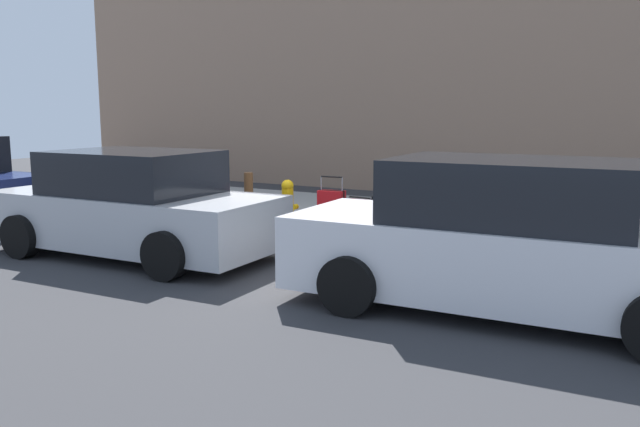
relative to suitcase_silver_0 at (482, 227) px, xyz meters
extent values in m
plane|color=#333335|center=(3.03, 0.77, -0.45)|extent=(40.00, 40.00, 0.00)
cube|color=#9E9B93|center=(3.03, -1.73, -0.38)|extent=(18.00, 5.00, 0.14)
cube|color=#9EA0A8|center=(0.00, 0.00, 0.00)|extent=(0.50, 0.26, 0.62)
cube|color=black|center=(0.00, 0.00, 0.00)|extent=(0.50, 0.06, 0.63)
cylinder|color=gray|center=(-0.22, -0.01, 0.33)|extent=(0.02, 0.02, 0.04)
cylinder|color=gray|center=(0.22, 0.01, 0.33)|extent=(0.02, 0.02, 0.04)
cylinder|color=black|center=(0.00, 0.00, 0.35)|extent=(0.43, 0.04, 0.02)
cylinder|color=black|center=(-0.22, -0.01, -0.29)|extent=(0.04, 0.02, 0.04)
cylinder|color=black|center=(0.22, 0.01, -0.29)|extent=(0.04, 0.02, 0.04)
cube|color=#59601E|center=(0.55, 0.03, -0.05)|extent=(0.47, 0.25, 0.53)
cube|color=black|center=(0.55, 0.03, -0.05)|extent=(0.47, 0.06, 0.54)
cylinder|color=gray|center=(0.35, 0.04, 0.31)|extent=(0.02, 0.02, 0.19)
cylinder|color=gray|center=(0.75, 0.02, 0.31)|extent=(0.02, 0.02, 0.19)
cylinder|color=black|center=(0.55, 0.03, 0.40)|extent=(0.40, 0.04, 0.02)
cylinder|color=black|center=(0.35, 0.04, -0.29)|extent=(0.04, 0.02, 0.04)
cylinder|color=black|center=(0.75, 0.02, -0.29)|extent=(0.04, 0.02, 0.04)
cube|color=#0F606B|center=(1.05, 0.04, -0.05)|extent=(0.39, 0.23, 0.52)
cube|color=black|center=(1.05, 0.04, -0.05)|extent=(0.40, 0.04, 0.53)
cylinder|color=gray|center=(0.89, 0.04, 0.37)|extent=(0.02, 0.02, 0.30)
cylinder|color=gray|center=(1.22, 0.04, 0.37)|extent=(0.02, 0.02, 0.30)
cylinder|color=black|center=(1.05, 0.04, 0.52)|extent=(0.33, 0.03, 0.02)
cylinder|color=black|center=(0.88, 0.04, -0.29)|extent=(0.04, 0.02, 0.04)
cylinder|color=black|center=(1.22, 0.04, -0.29)|extent=(0.04, 0.02, 0.04)
cube|color=black|center=(1.52, 0.04, 0.02)|extent=(0.41, 0.25, 0.66)
cube|color=black|center=(1.52, 0.04, 0.02)|extent=(0.40, 0.07, 0.68)
cylinder|color=gray|center=(1.36, 0.06, 0.45)|extent=(0.02, 0.02, 0.19)
cylinder|color=gray|center=(1.69, 0.03, 0.45)|extent=(0.02, 0.02, 0.19)
cylinder|color=black|center=(1.52, 0.04, 0.54)|extent=(0.33, 0.05, 0.02)
cylinder|color=black|center=(1.35, 0.06, -0.29)|extent=(0.05, 0.02, 0.04)
cylinder|color=black|center=(1.69, 0.03, -0.29)|extent=(0.05, 0.02, 0.04)
cube|color=maroon|center=(2.02, -0.06, -0.03)|extent=(0.47, 0.24, 0.56)
cube|color=black|center=(2.02, -0.06, -0.03)|extent=(0.47, 0.08, 0.58)
cylinder|color=gray|center=(1.83, -0.05, 0.27)|extent=(0.02, 0.02, 0.04)
cylinder|color=gray|center=(2.22, -0.08, 0.27)|extent=(0.02, 0.02, 0.04)
cylinder|color=black|center=(2.02, -0.06, 0.29)|extent=(0.40, 0.06, 0.02)
cylinder|color=black|center=(1.82, -0.05, -0.29)|extent=(0.05, 0.02, 0.04)
cylinder|color=black|center=(2.23, -0.08, -0.29)|extent=(0.05, 0.02, 0.04)
cube|color=red|center=(2.55, -0.07, 0.03)|extent=(0.46, 0.25, 0.68)
cube|color=black|center=(2.55, -0.07, 0.03)|extent=(0.45, 0.08, 0.70)
cylinder|color=gray|center=(2.36, -0.08, 0.49)|extent=(0.02, 0.02, 0.23)
cylinder|color=gray|center=(2.74, -0.05, 0.49)|extent=(0.02, 0.02, 0.23)
cylinder|color=black|center=(2.55, -0.07, 0.60)|extent=(0.38, 0.06, 0.02)
cylinder|color=black|center=(2.36, -0.08, -0.29)|extent=(0.05, 0.02, 0.04)
cylinder|color=black|center=(2.74, -0.05, -0.29)|extent=(0.05, 0.02, 0.04)
cylinder|color=#D89E0C|center=(3.37, 0.00, 0.02)|extent=(0.20, 0.20, 0.67)
sphere|color=#D89E0C|center=(3.37, 0.00, 0.41)|extent=(0.21, 0.21, 0.21)
cylinder|color=#D89E0C|center=(3.52, 0.00, 0.06)|extent=(0.09, 0.10, 0.09)
cylinder|color=#D89E0C|center=(3.22, 0.00, 0.06)|extent=(0.09, 0.10, 0.09)
cylinder|color=brown|center=(4.08, 0.15, 0.15)|extent=(0.16, 0.16, 0.92)
cylinder|color=slate|center=(-0.88, -0.25, 0.21)|extent=(0.05, 0.05, 1.05)
cube|color=#1E2328|center=(-0.88, -0.25, 0.85)|extent=(0.12, 0.09, 0.22)
cube|color=silver|center=(-0.99, 2.43, 0.13)|extent=(4.81, 1.96, 0.81)
cube|color=black|center=(-0.99, 2.43, 0.86)|extent=(2.53, 1.71, 0.66)
cylinder|color=black|center=(0.44, 3.37, -0.13)|extent=(0.65, 0.25, 0.64)
cylinder|color=black|center=(0.52, 1.62, -0.13)|extent=(0.65, 0.25, 0.64)
cube|color=#B2B5BA|center=(4.50, 2.43, 0.10)|extent=(4.44, 1.99, 0.76)
cube|color=black|center=(4.50, 2.43, 0.79)|extent=(2.34, 1.75, 0.62)
cylinder|color=black|center=(5.81, 3.40, -0.13)|extent=(0.65, 0.25, 0.64)
cylinder|color=black|center=(5.89, 1.57, -0.13)|extent=(0.65, 0.25, 0.64)
cylinder|color=black|center=(3.11, 3.28, -0.13)|extent=(0.65, 0.25, 0.64)
cylinder|color=black|center=(3.18, 1.46, -0.13)|extent=(0.65, 0.25, 0.64)
cylinder|color=black|center=(8.31, 1.48, -0.13)|extent=(0.65, 0.25, 0.64)
camera|label=1|loc=(-2.63, 9.27, 1.71)|focal=36.59mm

